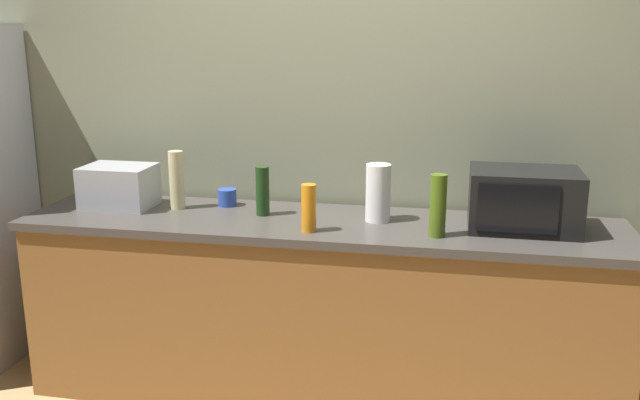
# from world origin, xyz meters

# --- Properties ---
(back_wall) EXTENTS (6.40, 0.10, 2.70)m
(back_wall) POSITION_xyz_m (0.00, 0.81, 1.35)
(back_wall) COLOR gray
(back_wall) RESTS_ON ground_plane
(counter_run) EXTENTS (2.84, 0.64, 0.90)m
(counter_run) POSITION_xyz_m (0.00, 0.40, 0.45)
(counter_run) COLOR brown
(counter_run) RESTS_ON ground_plane
(microwave) EXTENTS (0.48, 0.35, 0.27)m
(microwave) POSITION_xyz_m (0.92, 0.45, 1.04)
(microwave) COLOR black
(microwave) RESTS_ON counter_run
(toaster_oven) EXTENTS (0.34, 0.26, 0.21)m
(toaster_oven) POSITION_xyz_m (-1.05, 0.46, 1.01)
(toaster_oven) COLOR #B7BABF
(toaster_oven) RESTS_ON counter_run
(paper_towel_roll) EXTENTS (0.12, 0.12, 0.27)m
(paper_towel_roll) POSITION_xyz_m (0.27, 0.45, 1.04)
(paper_towel_roll) COLOR white
(paper_towel_roll) RESTS_ON counter_run
(bottle_olive_oil) EXTENTS (0.07, 0.07, 0.28)m
(bottle_olive_oil) POSITION_xyz_m (0.55, 0.25, 1.04)
(bottle_olive_oil) COLOR #4C6B19
(bottle_olive_oil) RESTS_ON counter_run
(bottle_wine) EXTENTS (0.07, 0.07, 0.24)m
(bottle_wine) POSITION_xyz_m (-0.29, 0.44, 1.02)
(bottle_wine) COLOR #1E3F19
(bottle_wine) RESTS_ON counter_run
(bottle_hand_soap) EXTENTS (0.07, 0.07, 0.29)m
(bottle_hand_soap) POSITION_xyz_m (-0.74, 0.48, 1.05)
(bottle_hand_soap) COLOR beige
(bottle_hand_soap) RESTS_ON counter_run
(bottle_dish_soap) EXTENTS (0.07, 0.07, 0.21)m
(bottle_dish_soap) POSITION_xyz_m (-0.01, 0.22, 1.01)
(bottle_dish_soap) COLOR orange
(bottle_dish_soap) RESTS_ON counter_run
(mug_blue) EXTENTS (0.09, 0.09, 0.09)m
(mug_blue) POSITION_xyz_m (-0.52, 0.58, 0.94)
(mug_blue) COLOR #2D4CB2
(mug_blue) RESTS_ON counter_run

